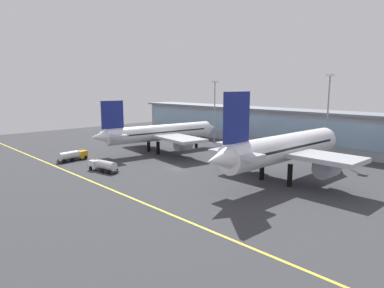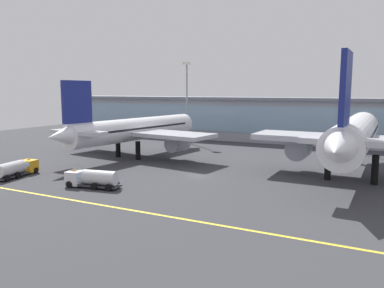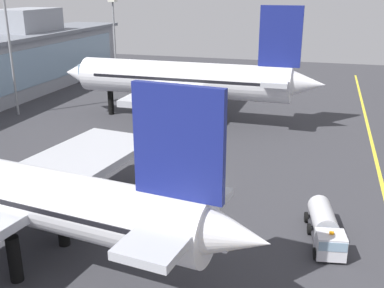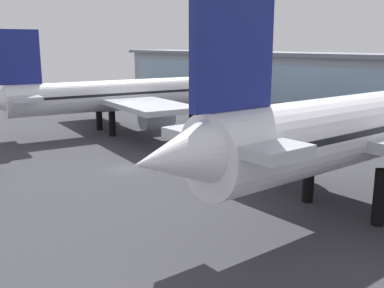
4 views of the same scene
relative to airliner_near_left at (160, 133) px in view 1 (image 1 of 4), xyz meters
The scene contains 9 objects.
ground_plane 25.64m from the airliner_near_left, 28.64° to the right, with size 205.25×205.25×0.00m, color #38383D.
taxiway_centreline_stripe 40.80m from the airliner_near_left, 57.26° to the right, with size 164.20×0.50×0.01m, color yellow.
terminal_building 47.57m from the airliner_near_left, 60.40° to the left, with size 149.60×14.00×18.56m.
airliner_near_left is the anchor object (origin of this frame).
airliner_near_right 47.20m from the airliner_near_left, ahead, with size 34.93×48.86×20.67m.
fuel_tanker_truck 28.31m from the airliner_near_left, 104.58° to the right, with size 4.16×9.32×2.90m.
baggage_tug_near 29.44m from the airliner_near_left, 69.14° to the right, with size 9.33×4.23×2.90m.
apron_light_mast_west 28.58m from the airliner_near_left, 91.52° to the left, with size 1.80×1.80×23.60m.
apron_light_mast_centre 53.02m from the airliner_near_left, 36.08° to the left, with size 1.80×1.80×25.20m.
Camera 1 is at (66.96, -57.89, 21.76)m, focal length 32.15 mm.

